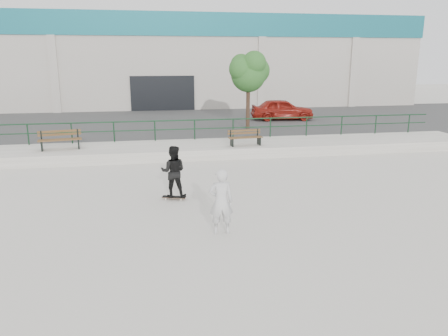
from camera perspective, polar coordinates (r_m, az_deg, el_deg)
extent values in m
plane|color=beige|center=(12.11, -2.63, -7.93)|extent=(120.00, 120.00, 0.00)
cube|color=#ADA99E|center=(21.12, -6.12, 2.34)|extent=(30.00, 3.00, 0.50)
cube|color=#404040|center=(29.48, -7.38, 5.67)|extent=(60.00, 14.00, 0.50)
cylinder|color=#14381F|center=(22.19, -6.46, 6.18)|extent=(28.00, 0.06, 0.06)
cylinder|color=#14381F|center=(22.25, -6.43, 5.03)|extent=(28.00, 0.05, 0.05)
cylinder|color=#14381F|center=(22.89, -24.22, 4.00)|extent=(0.06, 0.06, 1.00)
cylinder|color=#14381F|center=(22.49, -19.27, 4.29)|extent=(0.06, 0.06, 1.00)
cylinder|color=#14381F|center=(22.27, -14.17, 4.56)|extent=(0.06, 0.06, 1.00)
cylinder|color=#14381F|center=(22.22, -9.01, 4.80)|extent=(0.06, 0.06, 1.00)
cylinder|color=#14381F|center=(22.35, -3.86, 5.00)|extent=(0.06, 0.06, 1.00)
cylinder|color=#14381F|center=(22.66, 1.19, 5.15)|extent=(0.06, 0.06, 1.00)
cylinder|color=#14381F|center=(23.14, 6.07, 5.27)|extent=(0.06, 0.06, 1.00)
cylinder|color=#14381F|center=(23.77, 10.72, 5.34)|extent=(0.06, 0.06, 1.00)
cylinder|color=#14381F|center=(24.55, 15.11, 5.37)|extent=(0.06, 0.06, 1.00)
cylinder|color=#14381F|center=(25.47, 19.20, 5.38)|extent=(0.06, 0.06, 1.00)
cylinder|color=#14381F|center=(26.51, 22.99, 5.36)|extent=(0.06, 0.06, 1.00)
cube|color=#AEA79C|center=(43.16, -8.59, 13.30)|extent=(44.00, 16.00, 8.00)
cube|color=#166471|center=(43.23, -8.75, 17.41)|extent=(44.20, 16.20, 1.80)
cube|color=black|center=(35.23, -7.99, 9.24)|extent=(5.00, 0.15, 3.20)
cube|color=#AEA79C|center=(35.66, -21.26, 10.91)|extent=(0.60, 0.25, 6.20)
cube|color=#AEA79C|center=(36.31, 4.92, 11.84)|extent=(0.60, 0.25, 6.20)
cube|color=#AEA79C|center=(39.17, 16.52, 11.49)|extent=(0.60, 0.25, 6.20)
cube|color=#533D1C|center=(21.02, -20.64, 3.39)|extent=(1.88, 0.42, 0.04)
cube|color=#533D1C|center=(21.21, -20.64, 3.48)|extent=(1.88, 0.42, 0.04)
cube|color=#533D1C|center=(21.39, -20.63, 3.57)|extent=(1.88, 0.42, 0.04)
cube|color=#533D1C|center=(21.44, -20.67, 4.13)|extent=(1.87, 0.34, 0.10)
cube|color=#533D1C|center=(21.42, -20.71, 4.52)|extent=(1.87, 0.34, 0.10)
cube|color=black|center=(21.28, -22.69, 2.69)|extent=(0.15, 0.53, 0.44)
cube|color=black|center=(21.48, -22.77, 3.95)|extent=(0.07, 0.06, 0.44)
cube|color=black|center=(21.24, -18.47, 3.05)|extent=(0.15, 0.53, 0.44)
cube|color=black|center=(21.44, -18.57, 4.30)|extent=(0.07, 0.06, 0.44)
cube|color=#533D1C|center=(20.64, 2.97, 3.93)|extent=(1.63, 0.24, 0.04)
cube|color=#533D1C|center=(20.79, 2.83, 4.01)|extent=(1.63, 0.24, 0.04)
cube|color=#533D1C|center=(20.95, 2.69, 4.08)|extent=(1.63, 0.24, 0.04)
cube|color=#533D1C|center=(20.98, 2.64, 4.58)|extent=(1.62, 0.16, 0.09)
cube|color=#533D1C|center=(20.96, 2.64, 4.92)|extent=(1.62, 0.16, 0.09)
cube|color=black|center=(20.64, 1.03, 3.38)|extent=(0.09, 0.45, 0.38)
cube|color=black|center=(20.79, 0.85, 4.50)|extent=(0.06, 0.05, 0.38)
cube|color=black|center=(21.04, 4.58, 3.55)|extent=(0.09, 0.45, 0.38)
cube|color=black|center=(21.19, 4.39, 4.65)|extent=(0.06, 0.05, 0.38)
cylinder|color=#462C23|center=(25.81, 3.14, 8.12)|extent=(0.22, 0.22, 2.67)
sphere|color=#26541E|center=(25.69, 3.20, 12.08)|extent=(2.01, 2.01, 2.01)
sphere|color=#26541E|center=(26.14, 4.25, 12.59)|extent=(1.56, 1.56, 1.56)
sphere|color=#26541E|center=(25.36, 2.33, 12.82)|extent=(1.45, 1.45, 1.45)
sphere|color=#26541E|center=(25.29, 3.97, 13.55)|extent=(1.34, 1.34, 1.34)
sphere|color=#26541E|center=(26.03, 2.25, 13.34)|extent=(1.23, 1.23, 1.23)
imported|color=maroon|center=(29.79, 7.61, 7.61)|extent=(4.29, 2.09, 1.41)
cube|color=black|center=(14.59, -6.55, -3.75)|extent=(0.80, 0.43, 0.02)
cube|color=brown|center=(14.60, -6.55, -3.81)|extent=(0.80, 0.43, 0.01)
cube|color=#A4A3A8|center=(14.67, -7.53, -3.85)|extent=(0.11, 0.17, 0.03)
cube|color=#A4A3A8|center=(14.55, -5.55, -3.96)|extent=(0.11, 0.17, 0.03)
cylinder|color=beige|center=(14.59, -7.62, -4.03)|extent=(0.06, 0.04, 0.06)
cylinder|color=beige|center=(14.76, -7.43, -3.80)|extent=(0.06, 0.04, 0.06)
cylinder|color=beige|center=(14.46, -5.63, -4.14)|extent=(0.06, 0.04, 0.06)
cylinder|color=beige|center=(14.64, -5.46, -3.91)|extent=(0.06, 0.04, 0.06)
imported|color=black|center=(14.35, -6.64, -0.46)|extent=(0.95, 0.80, 1.71)
imported|color=silver|center=(11.50, -0.39, -4.40)|extent=(0.66, 0.44, 1.78)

